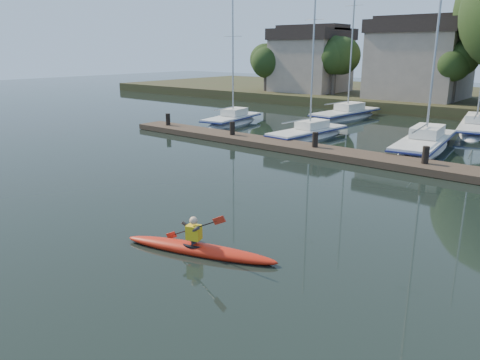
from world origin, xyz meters
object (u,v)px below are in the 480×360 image
Objects in this scene: dock at (365,158)px; sailboat_2 at (423,153)px; sailboat_6 at (474,134)px; kayak at (198,247)px; sailboat_0 at (232,126)px; sailboat_5 at (345,120)px; sailboat_1 at (308,140)px.

sailboat_2 is at bearing 75.72° from dock.
kayak is at bearing -101.85° from sailboat_6.
dock is 2.99× the size of sailboat_0.
sailboat_5 is (5.40, 8.36, -0.01)m from sailboat_0.
kayak is 18.76m from sailboat_1.
sailboat_2 is 1.04× the size of sailboat_5.
kayak is 28.63m from sailboat_5.
dock is 13.65m from sailboat_6.
sailboat_5 is 1.00× the size of sailboat_6.
sailboat_2 is 8.51m from sailboat_6.
sailboat_0 is 17.55m from sailboat_6.
kayak is 27.00m from sailboat_6.
kayak is 0.31× the size of sailboat_5.
sailboat_6 is (0.72, 26.98, -0.36)m from kayak.
dock is at bearing 77.51° from kayak.
kayak is at bearing -66.12° from sailboat_5.
sailboat_6 reaches higher than kayak.
sailboat_0 is at bearing -118.04° from sailboat_5.
sailboat_6 reaches higher than sailboat_1.
sailboat_6 reaches higher than sailboat_0.
sailboat_1 is at bearing 146.32° from dock.
sailboat_5 is at bearing 108.52° from sailboat_1.
sailboat_6 is at bearing 18.72° from sailboat_0.
sailboat_6 is at bearing 81.78° from dock.
sailboat_5 is at bearing 91.36° from kayak.
dock is 2.22× the size of sailboat_6.
sailboat_5 reaches higher than kayak.
sailboat_2 is (1.28, 5.02, -0.40)m from dock.
dock is at bearing -111.08° from sailboat_2.
sailboat_5 is at bearing 130.85° from sailboat_2.
dock is 5.20m from sailboat_2.
sailboat_2 is at bearing -104.84° from sailboat_6.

